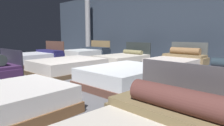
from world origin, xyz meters
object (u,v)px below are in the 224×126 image
Objects in this scene: bed_9 at (123,59)px; bed_8 at (87,54)px; bed_6 at (125,76)px; bed_4 at (35,58)px; bed_5 at (68,66)px; support_pillar at (88,26)px; bed_10 at (177,63)px.

bed_8 is at bearing -177.48° from bed_9.
bed_8 is (-4.79, 2.76, 0.03)m from bed_6.
bed_4 is 0.95× the size of bed_9.
support_pillar reaches higher than bed_5.
bed_10 reaches higher than bed_6.
bed_4 reaches higher than bed_5.
bed_8 is at bearing -41.45° from support_pillar.
bed_4 reaches higher than bed_9.
bed_8 is 0.62× the size of support_pillar.
bed_5 is 1.09× the size of bed_10.
bed_10 is at bearing -2.41° from bed_8.
bed_5 is at bearing -85.85° from bed_9.
support_pillar is (-6.39, 4.17, 1.53)m from bed_6.
support_pillar is (-3.97, 1.41, 1.56)m from bed_9.
bed_10 is at bearing 49.63° from bed_5.
bed_4 reaches higher than bed_8.
bed_9 is (2.38, 2.70, -0.06)m from bed_4.
bed_4 is 3.60m from bed_9.
bed_10 is (4.78, 2.70, 0.01)m from bed_4.
support_pillar reaches higher than bed_8.
bed_10 reaches higher than bed_5.
support_pillar is (-6.38, 1.40, 1.49)m from bed_10.
bed_9 is at bearing -2.32° from bed_8.
bed_6 is at bearing -2.72° from bed_4.
bed_6 is 0.94× the size of bed_8.
support_pillar is at bearing 135.99° from bed_8.
bed_4 is 1.03× the size of bed_10.
bed_8 reaches higher than bed_5.
bed_8 is at bearing 130.58° from bed_5.
bed_4 is 2.69m from bed_8.
support_pillar is at bearing 168.46° from bed_10.
bed_10 reaches higher than bed_9.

